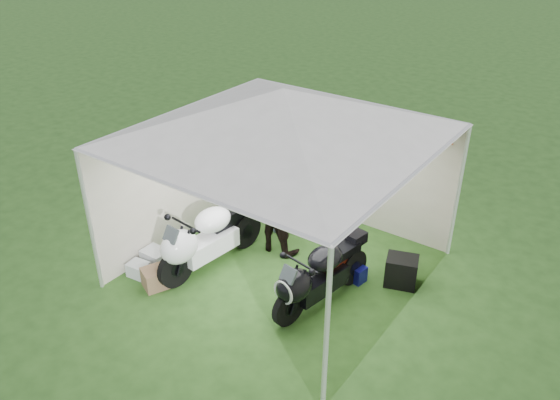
{
  "coord_description": "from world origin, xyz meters",
  "views": [
    {
      "loc": [
        4.17,
        -5.86,
        5.23
      ],
      "look_at": [
        -0.3,
        0.35,
        1.02
      ],
      "focal_mm": 35.0,
      "sensor_mm": 36.0,
      "label": 1
    }
  ],
  "objects_px": {
    "canopy_tent": "(284,117)",
    "paddock_stand": "(354,272)",
    "motorcycle_black": "(317,275)",
    "crate_1": "(155,278)",
    "crate_0": "(156,258)",
    "crate_2": "(138,269)",
    "person_blue_jacket": "(284,186)",
    "motorcycle_white": "(206,237)",
    "equipment_box": "(401,271)",
    "person_dark_jacket": "(277,204)"
  },
  "relations": [
    {
      "from": "crate_2",
      "to": "person_dark_jacket",
      "type": "bearing_deg",
      "value": 55.48
    },
    {
      "from": "person_blue_jacket",
      "to": "crate_1",
      "type": "distance_m",
      "value": 2.68
    },
    {
      "from": "crate_0",
      "to": "crate_2",
      "type": "xyz_separation_m",
      "value": [
        0.0,
        -0.36,
        -0.02
      ]
    },
    {
      "from": "paddock_stand",
      "to": "crate_1",
      "type": "xyz_separation_m",
      "value": [
        -2.39,
        -1.95,
        0.02
      ]
    },
    {
      "from": "motorcycle_black",
      "to": "equipment_box",
      "type": "xyz_separation_m",
      "value": [
        0.78,
        1.19,
        -0.3
      ]
    },
    {
      "from": "motorcycle_black",
      "to": "person_dark_jacket",
      "type": "bearing_deg",
      "value": 156.75
    },
    {
      "from": "motorcycle_white",
      "to": "person_blue_jacket",
      "type": "height_order",
      "value": "person_blue_jacket"
    },
    {
      "from": "person_blue_jacket",
      "to": "equipment_box",
      "type": "distance_m",
      "value": 2.46
    },
    {
      "from": "motorcycle_white",
      "to": "motorcycle_black",
      "type": "bearing_deg",
      "value": 13.14
    },
    {
      "from": "canopy_tent",
      "to": "crate_1",
      "type": "relative_size",
      "value": 16.31
    },
    {
      "from": "person_dark_jacket",
      "to": "person_blue_jacket",
      "type": "bearing_deg",
      "value": -66.25
    },
    {
      "from": "person_blue_jacket",
      "to": "crate_2",
      "type": "distance_m",
      "value": 2.79
    },
    {
      "from": "person_blue_jacket",
      "to": "crate_0",
      "type": "xyz_separation_m",
      "value": [
        -1.09,
        -2.08,
        -0.77
      ]
    },
    {
      "from": "motorcycle_white",
      "to": "crate_0",
      "type": "relative_size",
      "value": 5.15
    },
    {
      "from": "motorcycle_black",
      "to": "paddock_stand",
      "type": "distance_m",
      "value": 0.97
    },
    {
      "from": "motorcycle_black",
      "to": "equipment_box",
      "type": "height_order",
      "value": "motorcycle_black"
    },
    {
      "from": "crate_1",
      "to": "motorcycle_black",
      "type": "bearing_deg",
      "value": 25.8
    },
    {
      "from": "motorcycle_white",
      "to": "crate_0",
      "type": "height_order",
      "value": "motorcycle_white"
    },
    {
      "from": "person_blue_jacket",
      "to": "crate_1",
      "type": "xyz_separation_m",
      "value": [
        -0.66,
        -2.49,
        -0.75
      ]
    },
    {
      "from": "canopy_tent",
      "to": "paddock_stand",
      "type": "relative_size",
      "value": 16.13
    },
    {
      "from": "motorcycle_white",
      "to": "crate_2",
      "type": "height_order",
      "value": "motorcycle_white"
    },
    {
      "from": "crate_0",
      "to": "crate_1",
      "type": "bearing_deg",
      "value": -43.74
    },
    {
      "from": "crate_1",
      "to": "crate_2",
      "type": "bearing_deg",
      "value": 174.25
    },
    {
      "from": "paddock_stand",
      "to": "person_blue_jacket",
      "type": "relative_size",
      "value": 0.19
    },
    {
      "from": "motorcycle_black",
      "to": "crate_2",
      "type": "xyz_separation_m",
      "value": [
        -2.67,
        -1.04,
        -0.42
      ]
    },
    {
      "from": "person_blue_jacket",
      "to": "motorcycle_white",
      "type": "bearing_deg",
      "value": 26.61
    },
    {
      "from": "canopy_tent",
      "to": "motorcycle_black",
      "type": "height_order",
      "value": "canopy_tent"
    },
    {
      "from": "person_dark_jacket",
      "to": "crate_2",
      "type": "xyz_separation_m",
      "value": [
        -1.32,
        -1.92,
        -0.75
      ]
    },
    {
      "from": "person_dark_jacket",
      "to": "motorcycle_black",
      "type": "bearing_deg",
      "value": 146.53
    },
    {
      "from": "equipment_box",
      "to": "crate_1",
      "type": "distance_m",
      "value": 3.78
    },
    {
      "from": "paddock_stand",
      "to": "person_blue_jacket",
      "type": "distance_m",
      "value": 1.97
    },
    {
      "from": "crate_0",
      "to": "crate_1",
      "type": "height_order",
      "value": "crate_1"
    },
    {
      "from": "canopy_tent",
      "to": "motorcycle_black",
      "type": "relative_size",
      "value": 2.94
    },
    {
      "from": "paddock_stand",
      "to": "crate_1",
      "type": "bearing_deg",
      "value": -140.8
    },
    {
      "from": "motorcycle_white",
      "to": "crate_1",
      "type": "xyz_separation_m",
      "value": [
        -0.31,
        -0.85,
        -0.42
      ]
    },
    {
      "from": "canopy_tent",
      "to": "crate_2",
      "type": "distance_m",
      "value": 3.37
    },
    {
      "from": "crate_2",
      "to": "motorcycle_white",
      "type": "bearing_deg",
      "value": 47.44
    },
    {
      "from": "motorcycle_white",
      "to": "paddock_stand",
      "type": "height_order",
      "value": "motorcycle_white"
    },
    {
      "from": "equipment_box",
      "to": "paddock_stand",
      "type": "bearing_deg",
      "value": -153.06
    },
    {
      "from": "motorcycle_white",
      "to": "equipment_box",
      "type": "distance_m",
      "value": 3.08
    },
    {
      "from": "motorcycle_white",
      "to": "crate_0",
      "type": "distance_m",
      "value": 0.97
    },
    {
      "from": "motorcycle_white",
      "to": "equipment_box",
      "type": "xyz_separation_m",
      "value": [
        2.71,
        1.43,
        -0.34
      ]
    },
    {
      "from": "canopy_tent",
      "to": "person_blue_jacket",
      "type": "bearing_deg",
      "value": 125.17
    },
    {
      "from": "canopy_tent",
      "to": "paddock_stand",
      "type": "bearing_deg",
      "value": 20.67
    },
    {
      "from": "motorcycle_white",
      "to": "paddock_stand",
      "type": "xyz_separation_m",
      "value": [
        2.08,
        1.11,
        -0.45
      ]
    },
    {
      "from": "equipment_box",
      "to": "crate_1",
      "type": "xyz_separation_m",
      "value": [
        -3.03,
        -2.27,
        -0.08
      ]
    },
    {
      "from": "motorcycle_black",
      "to": "paddock_stand",
      "type": "relative_size",
      "value": 5.49
    },
    {
      "from": "person_dark_jacket",
      "to": "crate_1",
      "type": "bearing_deg",
      "value": 65.17
    },
    {
      "from": "person_dark_jacket",
      "to": "crate_1",
      "type": "xyz_separation_m",
      "value": [
        -0.9,
        -1.96,
        -0.71
      ]
    },
    {
      "from": "motorcycle_white",
      "to": "motorcycle_black",
      "type": "relative_size",
      "value": 1.1
    }
  ]
}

